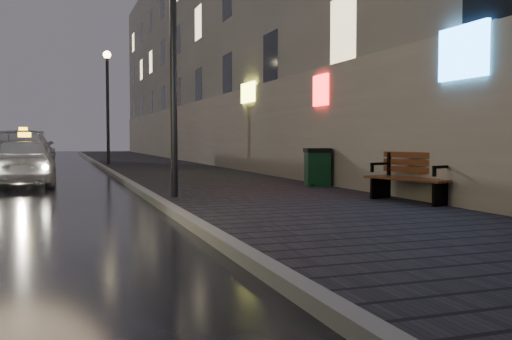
{
  "coord_description": "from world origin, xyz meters",
  "views": [
    {
      "loc": [
        -0.39,
        -5.51,
        1.33
      ],
      "look_at": [
        2.52,
        2.86,
        0.85
      ],
      "focal_mm": 40.0,
      "sensor_mm": 36.0,
      "label": 1
    }
  ],
  "objects": [
    {
      "name": "lamp_near",
      "position": [
        1.85,
        6.0,
        3.49
      ],
      "size": [
        0.36,
        0.36,
        5.28
      ],
      "color": "black",
      "rests_on": "sidewalk"
    },
    {
      "name": "ground",
      "position": [
        0.0,
        0.0,
        0.0
      ],
      "size": [
        120.0,
        120.0,
        0.0
      ],
      "primitive_type": "plane",
      "color": "black",
      "rests_on": "ground"
    },
    {
      "name": "taxi_mid",
      "position": [
        -1.76,
        20.57,
        0.85
      ],
      "size": [
        2.62,
        5.93,
        1.69
      ],
      "primitive_type": "imported",
      "rotation": [
        0.0,
        0.0,
        3.1
      ],
      "color": "white",
      "rests_on": "ground"
    },
    {
      "name": "bench",
      "position": [
        5.92,
        3.63,
        0.62
      ],
      "size": [
        1.04,
        1.93,
        0.94
      ],
      "rotation": [
        0.0,
        0.0,
        0.23
      ],
      "color": "black",
      "rests_on": "sidewalk"
    },
    {
      "name": "building_near",
      "position": [
        7.1,
        25.0,
        6.5
      ],
      "size": [
        1.8,
        50.0,
        13.0
      ],
      "primitive_type": "cube",
      "color": "#605B54",
      "rests_on": "ground"
    },
    {
      "name": "sidewalk",
      "position": [
        3.9,
        21.0,
        0.07
      ],
      "size": [
        4.6,
        58.0,
        0.15
      ],
      "primitive_type": "cube",
      "color": "black",
      "rests_on": "ground"
    },
    {
      "name": "curb",
      "position": [
        1.5,
        21.0,
        0.07
      ],
      "size": [
        0.2,
        58.0,
        0.15
      ],
      "primitive_type": "cube",
      "color": "slate",
      "rests_on": "ground"
    },
    {
      "name": "taxi_near",
      "position": [
        -1.27,
        11.84,
        0.69
      ],
      "size": [
        1.68,
        4.08,
        1.38
      ],
      "primitive_type": "imported",
      "rotation": [
        0.0,
        0.0,
        3.13
      ],
      "color": "silver",
      "rests_on": "ground"
    },
    {
      "name": "car_far",
      "position": [
        -1.74,
        39.64,
        0.71
      ],
      "size": [
        2.09,
        4.29,
        1.41
      ],
      "primitive_type": "imported",
      "rotation": [
        0.0,
        0.0,
        3.04
      ],
      "color": "#9FA0A7",
      "rests_on": "ground"
    },
    {
      "name": "lamp_far",
      "position": [
        1.85,
        22.0,
        3.49
      ],
      "size": [
        0.36,
        0.36,
        5.28
      ],
      "color": "black",
      "rests_on": "sidewalk"
    },
    {
      "name": "trash_bin",
      "position": [
        5.8,
        7.56,
        0.63
      ],
      "size": [
        0.75,
        0.75,
        0.95
      ],
      "rotation": [
        0.0,
        0.0,
        -0.23
      ],
      "color": "black",
      "rests_on": "sidewalk"
    }
  ]
}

